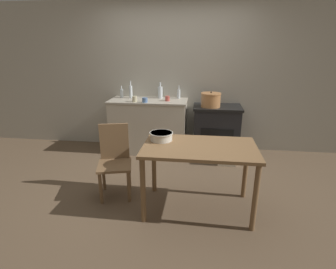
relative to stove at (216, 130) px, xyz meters
The scene contains 16 objects.
ground_plane 1.53m from the stove, 119.57° to the right, with size 14.00×14.00×0.00m, color brown.
wall_back 1.16m from the stove, 157.33° to the left, with size 8.00×0.07×2.55m.
counter_cabinet 1.18m from the stove, behind, with size 1.33×0.61×0.93m.
stove is the anchor object (origin of this frame).
work_table 1.76m from the stove, 98.96° to the right, with size 1.23×0.73×0.77m.
chair 2.00m from the stove, 131.13° to the right, with size 0.49×0.49×0.89m.
flour_sack 0.55m from the stove, 70.40° to the right, with size 0.28×0.19×0.33m, color beige.
stock_pot 0.56m from the stove, 148.04° to the right, with size 0.33×0.33×0.25m.
mixing_bowl_large 1.79m from the stove, 114.11° to the right, with size 0.27×0.27×0.09m.
bottle_far_left 0.91m from the stove, 164.72° to the left, with size 0.06×0.06×0.22m.
bottle_left 1.80m from the stove, behind, with size 0.06×0.06×0.21m.
bottle_mid_left 1.65m from the stove, behind, with size 0.06×0.06×0.30m.
bottle_center_left 1.18m from the stove, behind, with size 0.08×0.08×0.28m.
cup_center 1.33m from the stove, 168.75° to the right, with size 0.09×0.09×0.08m, color #4C6B99.
cup_center_right 1.49m from the stove, behind, with size 0.08×0.08×0.10m, color beige.
cup_mid_right 1.00m from the stove, behind, with size 0.08×0.08×0.08m, color #B74C42.
Camera 1 is at (0.45, -3.10, 1.79)m, focal length 28.00 mm.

